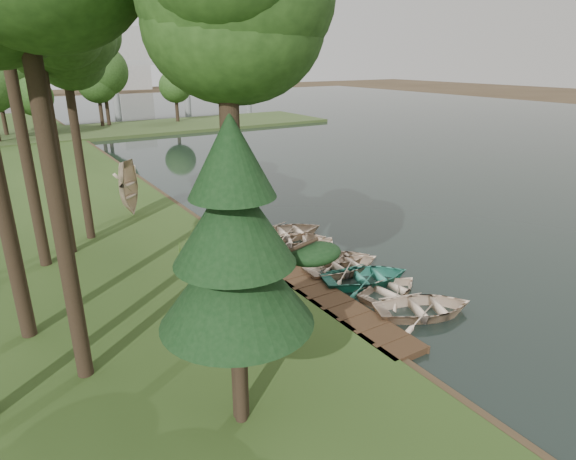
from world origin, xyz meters
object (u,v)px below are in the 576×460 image
rowboat_2 (366,275)px  stored_rowboat (132,210)px  rowboat_0 (424,306)px  boardwalk (284,271)px  pine_tree (234,245)px  rowboat_1 (390,288)px

rowboat_2 → stored_rowboat: 15.77m
rowboat_0 → rowboat_2: rowboat_2 is taller
boardwalk → stored_rowboat: 12.25m
boardwalk → rowboat_0: (2.56, -6.11, 0.30)m
pine_tree → rowboat_0: bearing=10.3°
rowboat_0 → rowboat_1: size_ratio=1.23×
boardwalk → pine_tree: (-6.11, -7.69, 5.18)m
rowboat_1 → stored_rowboat: size_ratio=0.92×
boardwalk → rowboat_1: size_ratio=5.08×
rowboat_0 → stored_rowboat: 18.85m
boardwalk → rowboat_0: rowboat_0 is taller
rowboat_1 → pine_tree: size_ratio=0.39×
boardwalk → rowboat_1: rowboat_1 is taller
rowboat_2 → stored_rowboat: (-6.17, 14.51, 0.19)m
rowboat_1 → rowboat_2: bearing=-2.1°
boardwalk → rowboat_0: size_ratio=4.14×
pine_tree → stored_rowboat: bearing=82.8°
rowboat_0 → rowboat_1: rowboat_0 is taller
rowboat_0 → stored_rowboat: size_ratio=1.14×
rowboat_2 → stored_rowboat: size_ratio=1.16×
rowboat_2 → boardwalk: bearing=57.1°
rowboat_1 → rowboat_2: (-0.13, 1.35, 0.08)m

